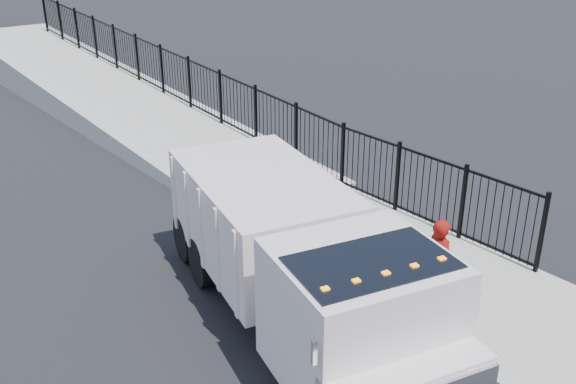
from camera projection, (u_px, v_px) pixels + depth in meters
ground at (350, 294)px, 13.12m from camera, size 120.00×120.00×0.00m
sidewalk at (490, 301)px, 12.79m from camera, size 3.55×12.00×0.12m
curb at (427, 337)px, 11.67m from camera, size 0.30×12.00×0.16m
ramp at (109, 106)px, 25.70m from camera, size 3.95×24.06×3.19m
iron_fence at (190, 99)px, 23.32m from camera, size 0.10×28.00×1.80m
truck at (301, 260)px, 11.34m from camera, size 4.36×8.26×2.70m
worker at (439, 264)px, 12.16m from camera, size 0.56×0.75×1.86m
debris at (427, 262)px, 13.98m from camera, size 0.32×0.32×0.08m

